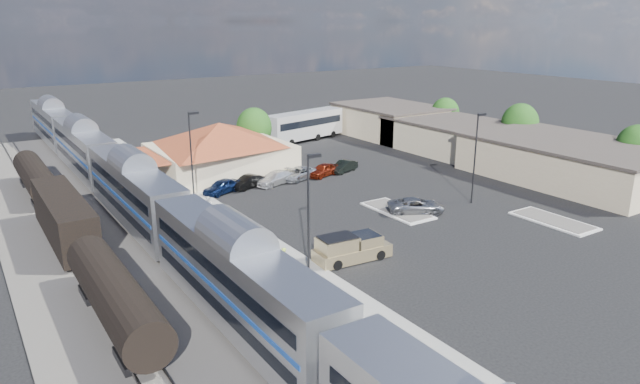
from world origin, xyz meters
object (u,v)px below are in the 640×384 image
coach_bus (305,124)px  station_depot (220,149)px  pickup_truck (352,248)px  suv (416,206)px

coach_bus → station_depot: bearing=108.6°
station_depot → pickup_truck: size_ratio=3.01×
station_depot → suv: 25.43m
pickup_truck → coach_bus: coach_bus is taller
pickup_truck → suv: size_ratio=1.13×
pickup_truck → coach_bus: bearing=-22.8°
pickup_truck → coach_bus: (20.76, 40.60, 1.57)m
suv → coach_bus: size_ratio=0.38×
pickup_truck → station_depot: bearing=0.5°
station_depot → suv: bearing=-67.5°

